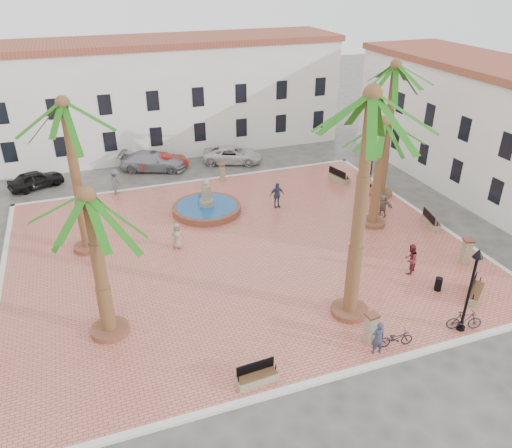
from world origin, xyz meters
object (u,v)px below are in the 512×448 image
Objects in this scene: palm_e at (383,136)px; bollard_e at (466,251)px; palm_s at (370,121)px; litter_bin at (438,284)px; palm_nw at (66,121)px; bench_se at (475,293)px; lamppost_s at (473,276)px; fountain at (207,207)px; car_black at (36,179)px; pedestrian_fountain_b at (277,195)px; bench_s at (257,378)px; car_silver at (153,161)px; bench_e at (431,222)px; cyclist_b at (411,259)px; pedestrian_fountain_a at (177,236)px; cyclist_a at (378,338)px; pedestrian_north at (115,182)px; bench_ne at (339,177)px; pedestrian_east at (383,204)px; bicycle_a at (396,338)px; car_white at (233,155)px; bicycle_b at (464,320)px; lamppost_e at (373,152)px; palm_sw at (90,215)px; bollard_n at (222,172)px; car_red at (164,161)px; bollard_se at (371,327)px; palm_ne at (394,80)px.

palm_e is 4.71× the size of bollard_e.
palm_s is 15.28× the size of litter_bin.
palm_nw is 5.02× the size of bench_se.
fountain is at bearing 116.20° from lamppost_s.
car_black is at bearing 132.51° from litter_bin.
pedestrian_fountain_b is (-4.82, 4.50, -5.01)m from palm_e.
car_silver is at bearing 86.28° from bench_s.
palm_nw reaches higher than bench_e.
pedestrian_fountain_a is (-11.21, 6.94, -0.07)m from cyclist_b.
pedestrian_north reaches higher than cyclist_a.
bench_ne is 0.50× the size of car_black.
bollard_e is at bearing -13.62° from pedestrian_east.
fountain is 11.02m from palm_nw.
bicycle_a is 24.43m from car_white.
car_white is at bearing -178.18° from pedestrian_east.
bicycle_b is at bearing -40.49° from palm_nw.
car_white reaches higher than bicycle_a.
litter_bin is at bearing -160.27° from car_black.
car_white is (-8.02, 8.71, -2.21)m from lamppost_e.
car_silver is at bearing -97.84° from cyclist_b.
fountain is at bearing -112.80° from pedestrian_north.
palm_sw is 18.74m from bench_se.
bench_se is (12.26, 1.66, 0.02)m from bench_s.
car_silver is at bearing 136.81° from bollard_n.
fountain is at bearing 84.96° from bench_ne.
car_red reaches higher than bicycle_b.
bollard_se is 2.05× the size of litter_bin.
palm_s reaches higher than car_black.
pedestrian_fountain_a is (-13.00, 9.98, 0.52)m from bench_se.
pedestrian_east is at bearing -6.67° from palm_nw.
bench_ne is 6.78m from pedestrian_fountain_b.
pedestrian_fountain_b is (-7.89, -0.90, -1.85)m from lamppost_e.
bollard_n reaches higher than litter_bin.
palm_s reaches higher than palm_nw.
fountain is at bearing 88.08° from bench_se.
bollard_n is (-1.03, 17.96, -8.75)m from palm_s.
bench_e is 0.35× the size of car_silver.
lamppost_s reaches higher than car_silver.
bicycle_b is at bearing -4.19° from bench_s.
bench_se is at bearing -44.55° from pedestrian_fountain_a.
car_white is (-5.56, 22.75, 0.26)m from bench_se.
palm_ne is 5.64× the size of pedestrian_east.
bench_ne is (10.94, 1.69, -0.04)m from fountain.
bench_e is at bearing -34.41° from bicycle_a.
bench_ne is (1.41, 7.12, -5.61)m from palm_e.
bench_s is 1.08× the size of cyclist_a.
cyclist_b is 4.86m from bicycle_b.
pedestrian_east reaches higher than cyclist_a.
pedestrian_fountain_a is 13.36m from car_silver.
cyclist_b is 13.18m from pedestrian_fountain_a.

